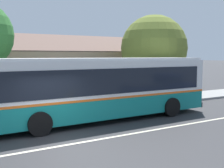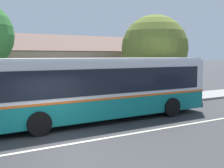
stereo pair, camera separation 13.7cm
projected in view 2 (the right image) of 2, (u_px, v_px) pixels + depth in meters
The scene contains 7 objects.
ground_plane at pixel (63, 145), 10.10m from camera, with size 300.00×300.00×0.00m, color #2D2D30.
sidewalk_far at pixel (24, 114), 15.26m from camera, with size 60.00×3.00×0.15m, color gray.
lane_divider_stripe at pixel (63, 145), 10.10m from camera, with size 60.00×0.16×0.01m, color beige.
community_building at pixel (17, 73), 22.40m from camera, with size 27.96×8.89×6.01m.
transit_bus at pixel (98, 87), 13.90m from camera, with size 12.25×2.87×3.10m.
bench_down_street at pixel (32, 104), 15.48m from camera, with size 1.75×0.51×0.94m.
street_tree_primary at pixel (155, 48), 20.18m from camera, with size 4.75×4.75×6.13m.
Camera 2 is at (-3.40, -9.39, 3.23)m, focal length 45.00 mm.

